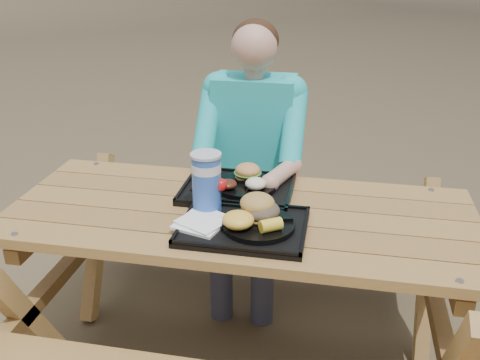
# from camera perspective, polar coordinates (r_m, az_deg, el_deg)

# --- Properties ---
(picnic_table) EXTENTS (1.80, 1.49, 0.75)m
(picnic_table) POSITION_cam_1_polar(r_m,az_deg,el_deg) (2.26, 0.00, -11.76)
(picnic_table) COLOR #999999
(picnic_table) RESTS_ON ground
(tray_near) EXTENTS (0.45, 0.35, 0.02)m
(tray_near) POSITION_cam_1_polar(r_m,az_deg,el_deg) (1.93, 0.39, -5.09)
(tray_near) COLOR black
(tray_near) RESTS_ON picnic_table
(tray_far) EXTENTS (0.45, 0.35, 0.02)m
(tray_far) POSITION_cam_1_polar(r_m,az_deg,el_deg) (2.21, -0.24, -1.08)
(tray_far) COLOR black
(tray_far) RESTS_ON picnic_table
(plate_near) EXTENTS (0.26, 0.26, 0.02)m
(plate_near) POSITION_cam_1_polar(r_m,az_deg,el_deg) (1.91, 2.00, -4.79)
(plate_near) COLOR black
(plate_near) RESTS_ON tray_near
(plate_far) EXTENTS (0.26, 0.26, 0.02)m
(plate_far) POSITION_cam_1_polar(r_m,az_deg,el_deg) (2.21, 0.57, -0.57)
(plate_far) COLOR black
(plate_far) RESTS_ON tray_far
(napkin_stack) EXTENTS (0.20, 0.20, 0.02)m
(napkin_stack) POSITION_cam_1_polar(r_m,az_deg,el_deg) (1.93, -4.19, -4.50)
(napkin_stack) COLOR white
(napkin_stack) RESTS_ON tray_near
(soda_cup) EXTENTS (0.11, 0.11, 0.22)m
(soda_cup) POSITION_cam_1_polar(r_m,az_deg,el_deg) (1.99, -3.59, -0.38)
(soda_cup) COLOR #1747B3
(soda_cup) RESTS_ON tray_near
(condiment_bbq) EXTENTS (0.06, 0.06, 0.03)m
(condiment_bbq) POSITION_cam_1_polar(r_m,az_deg,el_deg) (2.02, 1.20, -2.77)
(condiment_bbq) COLOR black
(condiment_bbq) RESTS_ON tray_near
(condiment_mustard) EXTENTS (0.05, 0.05, 0.03)m
(condiment_mustard) POSITION_cam_1_polar(r_m,az_deg,el_deg) (2.02, 2.58, -2.84)
(condiment_mustard) COLOR yellow
(condiment_mustard) RESTS_ON tray_near
(sandwich) EXTENTS (0.13, 0.13, 0.14)m
(sandwich) POSITION_cam_1_polar(r_m,az_deg,el_deg) (1.90, 2.19, -2.19)
(sandwich) COLOR #B88B41
(sandwich) RESTS_ON plate_near
(mac_cheese) EXTENTS (0.11, 0.11, 0.06)m
(mac_cheese) POSITION_cam_1_polar(r_m,az_deg,el_deg) (1.86, -0.20, -4.28)
(mac_cheese) COLOR yellow
(mac_cheese) RESTS_ON plate_near
(corn_cob) EXTENTS (0.11, 0.11, 0.04)m
(corn_cob) POSITION_cam_1_polar(r_m,az_deg,el_deg) (1.84, 3.30, -4.82)
(corn_cob) COLOR yellow
(corn_cob) RESTS_ON plate_near
(cutlery_far) EXTENTS (0.07, 0.14, 0.01)m
(cutlery_far) POSITION_cam_1_polar(r_m,az_deg,el_deg) (2.25, -4.41, -0.30)
(cutlery_far) COLOR black
(cutlery_far) RESTS_ON tray_far
(burger) EXTENTS (0.11, 0.11, 0.10)m
(burger) POSITION_cam_1_polar(r_m,az_deg,el_deg) (2.23, 0.84, 1.38)
(burger) COLOR #D28A4A
(burger) RESTS_ON plate_far
(baked_beans) EXTENTS (0.08, 0.08, 0.03)m
(baked_beans) POSITION_cam_1_polar(r_m,az_deg,el_deg) (2.15, -1.36, -0.45)
(baked_beans) COLOR #4F1F0F
(baked_beans) RESTS_ON plate_far
(potato_salad) EXTENTS (0.08, 0.08, 0.05)m
(potato_salad) POSITION_cam_1_polar(r_m,az_deg,el_deg) (2.14, 1.69, -0.39)
(potato_salad) COLOR white
(potato_salad) RESTS_ON plate_far
(diner) EXTENTS (0.48, 0.84, 1.28)m
(diner) POSITION_cam_1_polar(r_m,az_deg,el_deg) (2.65, 1.41, 0.52)
(diner) COLOR teal
(diner) RESTS_ON ground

